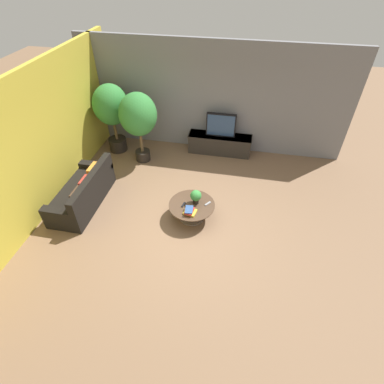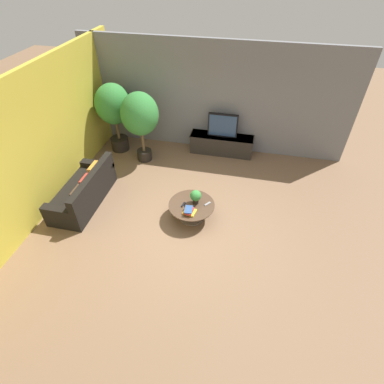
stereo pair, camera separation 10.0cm
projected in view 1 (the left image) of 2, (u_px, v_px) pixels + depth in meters
The scene contains 13 objects.
ground_plane at pixel (187, 221), 6.70m from camera, with size 24.00×24.00×0.00m, color brown.
back_wall_stone at pixel (211, 98), 8.16m from camera, with size 7.40×0.12×3.00m, color slate.
side_wall_left at pixel (38, 143), 6.36m from camera, with size 0.12×7.40×3.00m, color gold.
media_console at pixel (220, 144), 8.66m from camera, with size 1.80×0.50×0.55m.
television at pixel (221, 125), 8.27m from camera, with size 0.82×0.13×0.67m.
coffee_table at pixel (192, 208), 6.61m from camera, with size 1.01×1.01×0.39m.
couch_by_wall at pixel (83, 193), 6.98m from camera, with size 0.84×1.91×0.84m.
potted_palm_tall at pixel (111, 108), 8.10m from camera, with size 0.97×0.97×1.97m.
potted_palm_corner at pixel (138, 116), 7.69m from camera, with size 0.98×0.98×1.95m.
potted_plant_tabletop at pixel (196, 196), 6.45m from camera, with size 0.24×0.24×0.34m.
book_stack at pixel (190, 211), 6.31m from camera, with size 0.28×0.28×0.10m.
remote_black at pixel (183, 205), 6.52m from camera, with size 0.04×0.16×0.02m, color black.
remote_silver at pixel (208, 204), 6.54m from camera, with size 0.04×0.16×0.02m, color gray.
Camera 1 is at (1.02, -4.56, 4.85)m, focal length 28.00 mm.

